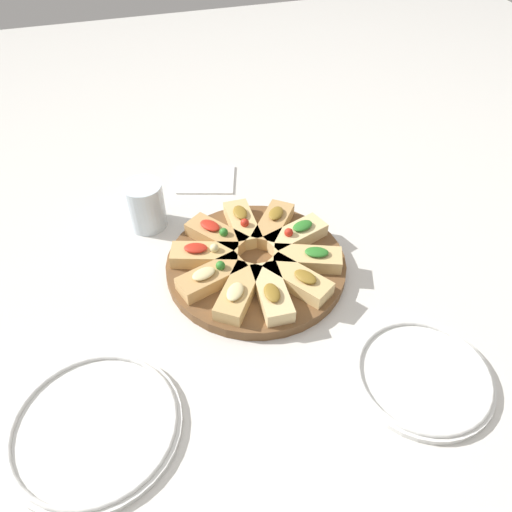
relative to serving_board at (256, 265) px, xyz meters
name	(u,v)px	position (x,y,z in m)	size (l,w,h in m)	color
ground_plane	(256,269)	(0.00, 0.00, -0.01)	(3.00, 3.00, 0.00)	silver
serving_board	(256,265)	(0.00, 0.00, 0.00)	(0.35, 0.35, 0.02)	brown
focaccia_slice_0	(296,235)	(-0.09, -0.03, 0.03)	(0.14, 0.09, 0.04)	#E5C689
focaccia_slice_1	(273,224)	(-0.06, -0.08, 0.03)	(0.12, 0.13, 0.04)	tan
focaccia_slice_2	(243,223)	(0.00, -0.10, 0.03)	(0.05, 0.13, 0.04)	#DBB775
focaccia_slice_3	(216,235)	(0.06, -0.08, 0.03)	(0.12, 0.13, 0.04)	tan
focaccia_slice_4	(205,255)	(0.09, -0.03, 0.03)	(0.14, 0.09, 0.04)	tan
focaccia_slice_5	(212,277)	(0.09, 0.03, 0.03)	(0.14, 0.09, 0.04)	tan
focaccia_slice_6	(238,292)	(0.06, 0.08, 0.03)	(0.11, 0.13, 0.04)	tan
focaccia_slice_7	(270,293)	(0.00, 0.10, 0.03)	(0.06, 0.13, 0.04)	#E5C689
focaccia_slice_8	(298,280)	(-0.05, 0.08, 0.03)	(0.11, 0.13, 0.04)	#DBB775
focaccia_slice_9	(308,258)	(-0.09, 0.04, 0.03)	(0.14, 0.09, 0.04)	#DBB775
plate_left	(423,376)	(-0.18, 0.31, 0.00)	(0.22, 0.22, 0.02)	white
plate_right	(95,426)	(0.32, 0.25, 0.00)	(0.26, 0.26, 0.02)	white
water_glass	(145,205)	(0.18, -0.20, 0.04)	(0.08, 0.08, 0.10)	silver
napkin_stack	(206,179)	(0.03, -0.32, -0.01)	(0.13, 0.11, 0.01)	white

